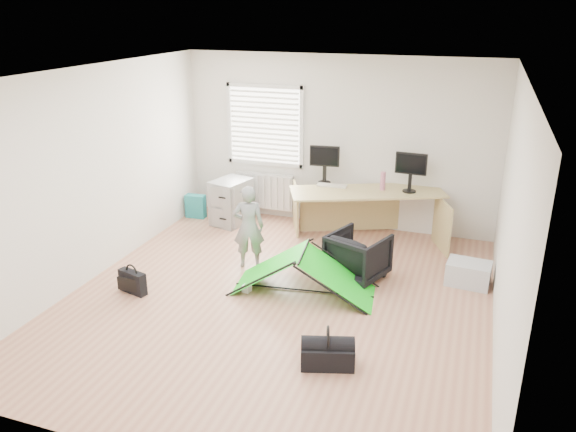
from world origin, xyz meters
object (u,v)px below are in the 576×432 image
(desk, at_px, (366,215))
(monitor_right, at_px, (410,178))
(person, at_px, (249,227))
(duffel_bag, at_px, (327,356))
(office_chair, at_px, (358,256))
(thermos, at_px, (383,181))
(storage_crate, at_px, (468,273))
(monitor_left, at_px, (325,169))
(kite, at_px, (304,272))
(laptop_bag, at_px, (133,282))
(filing_cabinet, at_px, (232,202))

(desk, distance_m, monitor_right, 0.87)
(monitor_right, relative_size, person, 0.40)
(person, bearing_deg, duffel_bag, 111.05)
(desk, height_order, office_chair, desk)
(person, bearing_deg, desk, -151.74)
(thermos, bearing_deg, storage_crate, -40.78)
(monitor_right, height_order, person, monitor_right)
(storage_crate, bearing_deg, office_chair, -168.12)
(monitor_right, distance_m, storage_crate, 1.76)
(monitor_left, xyz_separation_m, thermos, (0.92, -0.04, -0.08))
(person, xyz_separation_m, kite, (0.93, -0.46, -0.31))
(kite, bearing_deg, desk, 71.51)
(desk, relative_size, duffel_bag, 4.33)
(monitor_left, distance_m, storage_crate, 2.71)
(person, distance_m, laptop_bag, 1.66)
(laptop_bag, height_order, duffel_bag, laptop_bag)
(monitor_right, distance_m, person, 2.54)
(person, height_order, kite, person)
(filing_cabinet, relative_size, thermos, 2.66)
(filing_cabinet, height_order, monitor_left, monitor_left)
(filing_cabinet, bearing_deg, person, -42.94)
(duffel_bag, bearing_deg, thermos, 75.09)
(monitor_right, xyz_separation_m, storage_crate, (0.96, -1.20, -0.84))
(kite, bearing_deg, laptop_bag, -167.44)
(person, height_order, storage_crate, person)
(filing_cabinet, relative_size, kite, 0.42)
(monitor_right, xyz_separation_m, laptop_bag, (-2.98, -2.82, -0.85))
(kite, bearing_deg, monitor_right, 57.51)
(filing_cabinet, xyz_separation_m, duffel_bag, (2.53, -3.28, -0.25))
(monitor_left, bearing_deg, laptop_bag, -127.55)
(desk, xyz_separation_m, kite, (-0.38, -1.93, -0.12))
(person, bearing_deg, monitor_right, -159.58)
(monitor_left, distance_m, kite, 2.24)
(desk, relative_size, person, 1.97)
(monitor_left, height_order, office_chair, monitor_left)
(desk, bearing_deg, storage_crate, -57.11)
(office_chair, distance_m, person, 1.51)
(monitor_right, relative_size, duffel_bag, 0.87)
(monitor_right, relative_size, office_chair, 0.66)
(monitor_right, height_order, storage_crate, monitor_right)
(kite, xyz_separation_m, storage_crate, (1.94, 0.88, -0.12))
(desk, distance_m, monitor_left, 0.95)
(filing_cabinet, bearing_deg, desk, 15.72)
(office_chair, distance_m, kite, 0.81)
(filing_cabinet, distance_m, kite, 2.63)
(filing_cabinet, distance_m, monitor_left, 1.64)
(desk, xyz_separation_m, monitor_left, (-0.71, 0.17, 0.61))
(filing_cabinet, bearing_deg, office_chair, -13.88)
(thermos, bearing_deg, duffel_bag, -88.12)
(kite, height_order, duffel_bag, kite)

